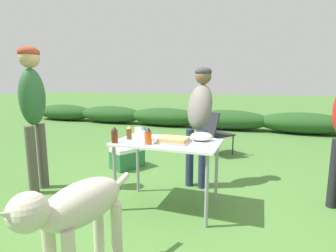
# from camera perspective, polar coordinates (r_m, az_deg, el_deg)

# --- Properties ---
(ground_plane) EXTENTS (60.00, 60.00, 0.00)m
(ground_plane) POSITION_cam_1_polar(r_m,az_deg,el_deg) (3.04, -0.18, -17.10)
(ground_plane) COLOR #477533
(shrub_hedge) EXTENTS (14.40, 0.90, 0.57)m
(shrub_hedge) POSITION_cam_1_polar(r_m,az_deg,el_deg) (7.96, 12.94, 1.34)
(shrub_hedge) COLOR #234C1E
(shrub_hedge) RESTS_ON ground
(folding_table) EXTENTS (1.10, 0.64, 0.74)m
(folding_table) POSITION_cam_1_polar(r_m,az_deg,el_deg) (2.81, -0.19, -4.91)
(folding_table) COLOR white
(folding_table) RESTS_ON ground
(food_tray) EXTENTS (0.33, 0.27, 0.06)m
(food_tray) POSITION_cam_1_polar(r_m,az_deg,el_deg) (2.74, 1.23, -3.09)
(food_tray) COLOR #9E9EA3
(food_tray) RESTS_ON folding_table
(plate_stack) EXTENTS (0.21, 0.21, 0.03)m
(plate_stack) POSITION_cam_1_polar(r_m,az_deg,el_deg) (2.92, -3.36, -2.57)
(plate_stack) COLOR white
(plate_stack) RESTS_ON folding_table
(mixing_bowl) EXTENTS (0.24, 0.24, 0.09)m
(mixing_bowl) POSITION_cam_1_polar(r_m,az_deg,el_deg) (2.86, 7.28, -2.25)
(mixing_bowl) COLOR silver
(mixing_bowl) RESTS_ON folding_table
(paper_cup_stack) EXTENTS (0.08, 0.08, 0.12)m
(paper_cup_stack) POSITION_cam_1_polar(r_m,az_deg,el_deg) (3.01, -6.52, -1.39)
(paper_cup_stack) COLOR white
(paper_cup_stack) RESTS_ON folding_table
(mayo_bottle) EXTENTS (0.06, 0.06, 0.16)m
(mayo_bottle) POSITION_cam_1_polar(r_m,az_deg,el_deg) (2.79, -5.18, -1.85)
(mayo_bottle) COLOR silver
(mayo_bottle) RESTS_ON folding_table
(bbq_sauce_bottle) EXTENTS (0.07, 0.07, 0.17)m
(bbq_sauce_bottle) POSITION_cam_1_polar(r_m,az_deg,el_deg) (2.77, -11.56, -1.98)
(bbq_sauce_bottle) COLOR #562314
(bbq_sauce_bottle) RESTS_ON folding_table
(hot_sauce_bottle) EXTENTS (0.07, 0.07, 0.17)m
(hot_sauce_bottle) POSITION_cam_1_polar(r_m,az_deg,el_deg) (2.66, -4.31, -2.26)
(hot_sauce_bottle) COLOR #CC4214
(hot_sauce_bottle) RESTS_ON folding_table
(beer_bottle) EXTENTS (0.06, 0.06, 0.15)m
(beer_bottle) POSITION_cam_1_polar(r_m,az_deg,el_deg) (2.93, -8.47, -1.46)
(beer_bottle) COLOR brown
(beer_bottle) RESTS_ON folding_table
(standing_person_with_beanie) EXTENTS (0.37, 0.48, 1.56)m
(standing_person_with_beanie) POSITION_cam_1_polar(r_m,az_deg,el_deg) (3.45, 6.93, 3.26)
(standing_person_with_beanie) COLOR #232D4C
(standing_person_with_beanie) RESTS_ON ground
(standing_person_in_gray_fleece) EXTENTS (0.31, 0.39, 1.78)m
(standing_person_in_gray_fleece) POSITION_cam_1_polar(r_m,az_deg,el_deg) (3.58, -27.37, 4.63)
(standing_person_in_gray_fleece) COLOR #4C473D
(standing_person_in_gray_fleece) RESTS_ON ground
(dog) EXTENTS (0.39, 1.00, 0.79)m
(dog) POSITION_cam_1_polar(r_m,az_deg,el_deg) (1.86, -19.26, -17.12)
(dog) COLOR beige
(dog) RESTS_ON ground
(camp_chair_green_behind_table) EXTENTS (0.71, 0.75, 0.83)m
(camp_chair_green_behind_table) POSITION_cam_1_polar(r_m,az_deg,el_deg) (5.01, 10.02, -1.04)
(camp_chair_green_behind_table) COLOR #232328
(camp_chair_green_behind_table) RESTS_ON ground
(cooler_box) EXTENTS (0.50, 0.57, 0.34)m
(cooler_box) POSITION_cam_1_polar(r_m,az_deg,el_deg) (4.31, -8.86, -6.77)
(cooler_box) COLOR #286B3D
(cooler_box) RESTS_ON ground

